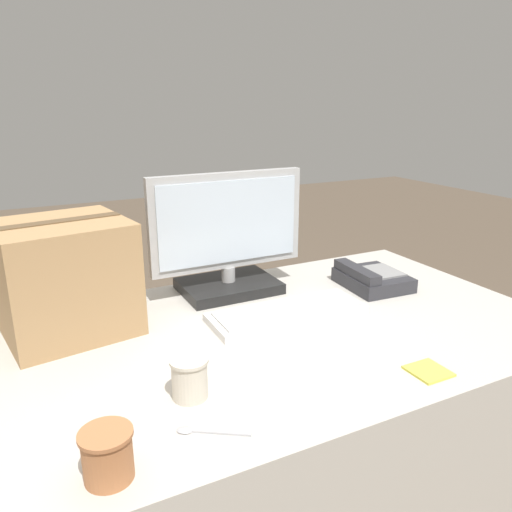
# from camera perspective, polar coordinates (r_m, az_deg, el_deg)

# --- Properties ---
(office_desk) EXTENTS (1.80, 0.90, 0.76)m
(office_desk) POSITION_cam_1_polar(r_m,az_deg,el_deg) (1.52, -2.78, -22.33)
(office_desk) COLOR beige
(office_desk) RESTS_ON ground_plane
(monitor) EXTENTS (0.50, 0.22, 0.38)m
(monitor) POSITION_cam_1_polar(r_m,az_deg,el_deg) (1.57, -3.23, 1.59)
(monitor) COLOR black
(monitor) RESTS_ON office_desk
(keyboard) EXTENTS (0.45, 0.17, 0.03)m
(keyboard) POSITION_cam_1_polar(r_m,az_deg,el_deg) (1.43, 3.60, -6.49)
(keyboard) COLOR silver
(keyboard) RESTS_ON office_desk
(desk_phone) EXTENTS (0.20, 0.23, 0.08)m
(desk_phone) POSITION_cam_1_polar(r_m,az_deg,el_deg) (1.69, 13.03, -2.52)
(desk_phone) COLOR #2D2D33
(desk_phone) RESTS_ON office_desk
(paper_cup_left) EXTENTS (0.09, 0.09, 0.09)m
(paper_cup_left) POSITION_cam_1_polar(r_m,az_deg,el_deg) (0.90, -16.61, -20.95)
(paper_cup_left) COLOR #BC7547
(paper_cup_left) RESTS_ON office_desk
(paper_cup_right) EXTENTS (0.08, 0.08, 0.09)m
(paper_cup_right) POSITION_cam_1_polar(r_m,az_deg,el_deg) (1.06, -7.60, -13.64)
(paper_cup_right) COLOR beige
(paper_cup_right) RESTS_ON office_desk
(spoon) EXTENTS (0.13, 0.09, 0.00)m
(spoon) POSITION_cam_1_polar(r_m,az_deg,el_deg) (0.99, -6.17, -19.31)
(spoon) COLOR #B2B2B7
(spoon) RESTS_ON office_desk
(cardboard_box) EXTENTS (0.36, 0.34, 0.30)m
(cardboard_box) POSITION_cam_1_polar(r_m,az_deg,el_deg) (1.39, -20.98, -2.30)
(cardboard_box) COLOR tan
(cardboard_box) RESTS_ON office_desk
(sticky_note_pad) EXTENTS (0.08, 0.08, 0.01)m
(sticky_note_pad) POSITION_cam_1_polar(r_m,az_deg,el_deg) (1.22, 19.10, -12.33)
(sticky_note_pad) COLOR #E5DB4C
(sticky_note_pad) RESTS_ON office_desk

